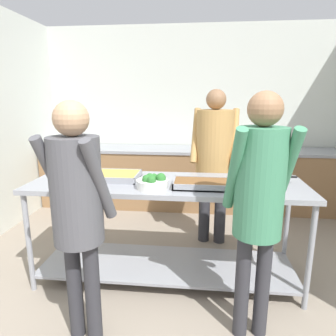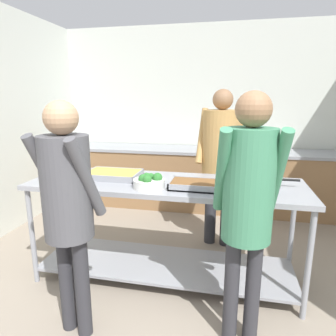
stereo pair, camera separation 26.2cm
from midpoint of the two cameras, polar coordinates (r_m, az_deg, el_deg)
The scene contains 12 objects.
wall_rear at distance 4.68m, azimuth 8.49°, elevation 9.69°, with size 4.48×0.06×2.65m.
back_counter at distance 4.46m, azimuth 7.79°, elevation -2.00°, with size 4.32×0.65×0.88m.
serving_counter at distance 2.65m, azimuth 2.41°, elevation -8.80°, with size 2.33×0.72×0.90m.
plate_stack at distance 2.94m, azimuth -14.45°, elevation -0.37°, with size 0.24×0.24×0.06m.
serving_tray_vegetables at distance 2.72m, azimuth -7.72°, elevation -1.29°, with size 0.48×0.33×0.05m.
broccoli_bowl at distance 2.38m, azimuth -0.46°, elevation -2.72°, with size 0.25×0.25×0.12m.
serving_tray_roast at distance 2.41m, azimuth 9.34°, elevation -3.28°, with size 0.49×0.27×0.05m.
sauce_pan at distance 2.59m, azimuth 20.46°, elevation -2.40°, with size 0.42×0.28×0.07m.
guest_serving_left at distance 1.97m, azimuth -15.07°, elevation -5.34°, with size 0.46×0.39×1.59m.
guest_serving_right at distance 1.91m, azimuth 18.87°, elevation -4.96°, with size 0.44×0.36×1.65m.
cook_behind_counter at distance 3.23m, azimuth 12.32°, elevation 2.83°, with size 0.52×0.39×1.69m.
water_bottle at distance 4.27m, azimuth 19.13°, elevation 4.62°, with size 0.07×0.07×0.30m.
Camera 2 is at (0.43, -1.01, 1.61)m, focal length 32.00 mm.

